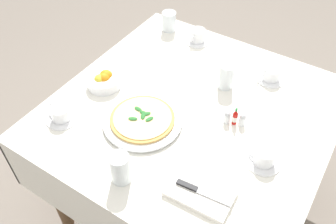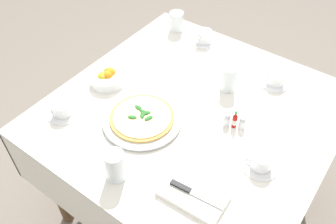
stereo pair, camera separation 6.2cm
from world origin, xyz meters
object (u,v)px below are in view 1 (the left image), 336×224
Objects in this scene: water_glass_center_back at (226,77)px; hot_sauce_bottle at (235,117)px; pizza at (142,118)px; water_glass_far_left at (169,22)px; coffee_cup_far_right at (271,75)px; dinner_knife at (201,191)px; water_glass_back_corner at (121,170)px; citrus_bowl at (104,80)px; coffee_cup_near_left at (198,36)px; coffee_cup_left_edge at (61,114)px; napkin_folded at (200,193)px; coffee_cup_near_right at (264,157)px; pepper_shaker at (227,118)px; pizza_plate at (143,121)px; salt_shaker at (242,120)px.

hot_sauce_bottle is at bearing -54.27° from water_glass_center_back.
water_glass_far_left is at bearing 113.67° from pizza.
coffee_cup_far_right reaches higher than dinner_knife.
water_glass_back_corner is at bearing -67.37° from water_glass_far_left.
coffee_cup_far_right is at bearing 86.18° from dinner_knife.
citrus_bowl is 0.59m from hot_sauce_bottle.
coffee_cup_near_left is at bearing 168.78° from coffee_cup_far_right.
coffee_cup_left_edge is 0.64m from napkin_folded.
pepper_shaker is at bearing 151.65° from coffee_cup_near_right.
pizza_plate is 0.48m from coffee_cup_near_right.
salt_shaker is (0.24, 0.46, -0.03)m from water_glass_back_corner.
hot_sauce_bottle reaches higher than coffee_cup_far_right.
pizza reaches higher than dinner_knife.
dinner_knife is (0.63, -0.79, -0.02)m from water_glass_far_left.
citrus_bowl reaches higher than napkin_folded.
water_glass_back_corner is 2.17× the size of salt_shaker.
coffee_cup_far_right is 0.87× the size of citrus_bowl.
coffee_cup_near_left reaches higher than coffee_cup_left_edge.
coffee_cup_near_right is (0.48, 0.08, 0.00)m from pizza.
pepper_shaker is at bearing 66.83° from water_glass_back_corner.
water_glass_center_back is at bearing 125.73° from hot_sauce_bottle.
water_glass_back_corner is (0.09, -0.25, 0.03)m from pizza.
coffee_cup_near_right is at bearing -36.03° from water_glass_far_left.
pizza_plate is 0.39m from dinner_knife.
napkin_folded is 0.36m from pepper_shaker.
water_glass_far_left is (-0.60, 0.10, 0.02)m from coffee_cup_far_right.
dinner_knife is 2.36× the size of hot_sauce_bottle.
coffee_cup_left_edge is 1.14× the size of water_glass_center_back.
napkin_folded is at bearing -78.24° from pepper_shaker.
napkin_folded is at bearing -88.05° from coffee_cup_far_right.
pizza_plate is at bearing 110.01° from water_glass_back_corner.
water_glass_far_left is (-0.37, 0.88, -0.01)m from water_glass_back_corner.
water_glass_back_corner is at bearing -14.15° from coffee_cup_left_edge.
citrus_bowl reaches higher than pizza_plate.
napkin_folded is at bearing -0.59° from coffee_cup_left_edge.
coffee_cup_near_right is 1.59× the size of hot_sauce_bottle.
coffee_cup_far_right is at bearing 108.32° from coffee_cup_near_right.
hot_sauce_bottle reaches higher than salt_shaker.
coffee_cup_near_right is at bearing 57.15° from dinner_knife.
coffee_cup_left_edge is 0.58× the size of napkin_folded.
dinner_knife is 3.48× the size of pepper_shaker.
pizza is 0.68m from water_glass_far_left.
dinner_knife is (0.00, 0.00, 0.01)m from napkin_folded.
pizza_plate is 0.33m from pepper_shaker.
salt_shaker is (0.62, 0.36, -0.00)m from coffee_cup_left_edge.
pepper_shaker is (0.55, 0.09, -0.00)m from citrus_bowl.
coffee_cup_far_right is at bearing 86.37° from hot_sauce_bottle.
dinner_knife is 0.68m from citrus_bowl.
coffee_cup_near_left is 1.02× the size of coffee_cup_far_right.
coffee_cup_far_right is at bearing 73.15° from water_glass_back_corner.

